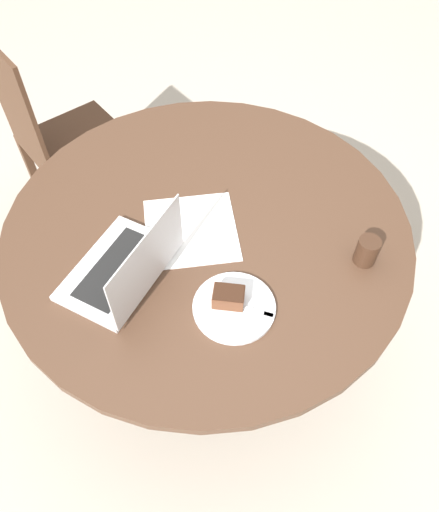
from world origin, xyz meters
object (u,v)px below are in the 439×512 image
at_px(plate, 234,307).
at_px(laptop, 126,268).
at_px(coffee_glass, 367,251).
at_px(chair, 58,139).

relative_size(plate, laptop, 0.56).
bearing_deg(plate, laptop, 48.40).
relative_size(plate, coffee_glass, 2.59).
relative_size(chair, coffee_glass, 10.93).
height_order(chair, coffee_glass, chair).
distance_m(chair, laptop, 1.03).
bearing_deg(coffee_glass, plate, 91.34).
bearing_deg(laptop, chair, 53.70).
bearing_deg(coffee_glass, laptop, 72.75).
xyz_separation_m(plate, laptop, (0.22, 0.24, 0.03)).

